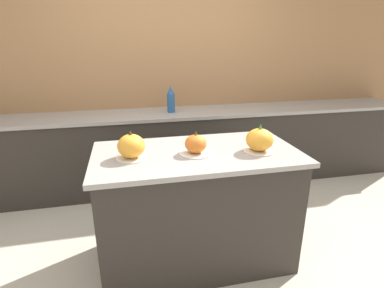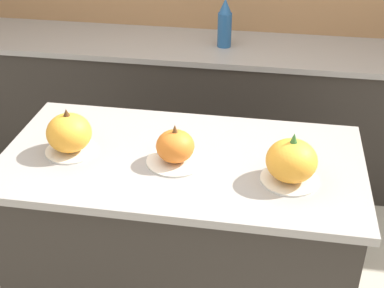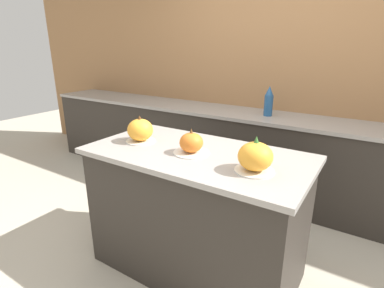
{
  "view_description": "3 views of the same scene",
  "coord_description": "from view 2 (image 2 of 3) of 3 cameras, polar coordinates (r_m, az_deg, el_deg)",
  "views": [
    {
      "loc": [
        -0.47,
        -1.97,
        1.69
      ],
      "look_at": [
        -0.04,
        -0.03,
        1.0
      ],
      "focal_mm": 28.0,
      "sensor_mm": 36.0,
      "label": 1
    },
    {
      "loc": [
        0.35,
        -1.82,
        2.09
      ],
      "look_at": [
        0.05,
        -0.05,
        1.02
      ],
      "focal_mm": 50.0,
      "sensor_mm": 36.0,
      "label": 2
    },
    {
      "loc": [
        0.98,
        -1.58,
        1.6
      ],
      "look_at": [
        -0.02,
        -0.03,
        0.98
      ],
      "focal_mm": 28.0,
      "sensor_mm": 36.0,
      "label": 3
    }
  ],
  "objects": [
    {
      "name": "pumpkin_cake_right",
      "position": [
        2.04,
        10.56,
        -1.86
      ],
      "size": [
        0.22,
        0.22,
        0.21
      ],
      "color": "silver",
      "rests_on": "kitchen_island"
    },
    {
      "name": "pumpkin_cake_left",
      "position": [
        2.25,
        -12.97,
        1.07
      ],
      "size": [
        0.22,
        0.22,
        0.2
      ],
      "color": "silver",
      "rests_on": "kitchen_island"
    },
    {
      "name": "kitchen_island",
      "position": [
        2.47,
        -1.05,
        -10.48
      ],
      "size": [
        1.49,
        0.78,
        0.92
      ],
      "color": "#2D2823",
      "rests_on": "ground_plane"
    },
    {
      "name": "bottle_tall",
      "position": [
        3.35,
        3.51,
        12.68
      ],
      "size": [
        0.09,
        0.09,
        0.3
      ],
      "color": "#235184",
      "rests_on": "back_counter"
    },
    {
      "name": "back_counter",
      "position": [
        3.59,
        2.91,
        3.65
      ],
      "size": [
        6.0,
        0.6,
        0.91
      ],
      "color": "#2D2823",
      "rests_on": "ground_plane"
    },
    {
      "name": "pumpkin_cake_center",
      "position": [
        2.13,
        -1.8,
        -0.42
      ],
      "size": [
        0.24,
        0.24,
        0.17
      ],
      "color": "silver",
      "rests_on": "kitchen_island"
    }
  ]
}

